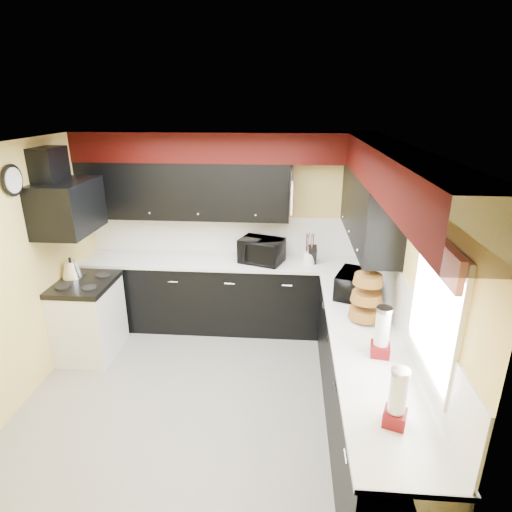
{
  "coord_description": "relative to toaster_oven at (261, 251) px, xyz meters",
  "views": [
    {
      "loc": [
        0.8,
        -3.52,
        2.86
      ],
      "look_at": [
        0.45,
        0.89,
        1.23
      ],
      "focal_mm": 30.0,
      "sensor_mm": 36.0,
      "label": 1
    }
  ],
  "objects": [
    {
      "name": "ground",
      "position": [
        -0.47,
        -1.47,
        -1.09
      ],
      "size": [
        3.6,
        3.6,
        0.0
      ],
      "primitive_type": "plane",
      "color": "gray",
      "rests_on": "ground"
    },
    {
      "name": "wall_back",
      "position": [
        -0.47,
        0.33,
        0.16
      ],
      "size": [
        3.6,
        0.06,
        2.5
      ],
      "primitive_type": "cube",
      "color": "#E0C666",
      "rests_on": "ground"
    },
    {
      "name": "wall_right",
      "position": [
        1.33,
        -1.47,
        0.16
      ],
      "size": [
        0.06,
        3.6,
        2.5
      ],
      "primitive_type": "cube",
      "color": "#E0C666",
      "rests_on": "ground"
    },
    {
      "name": "wall_left",
      "position": [
        -2.27,
        -1.47,
        0.16
      ],
      "size": [
        0.06,
        3.6,
        2.5
      ],
      "primitive_type": "cube",
      "color": "#E0C666",
      "rests_on": "ground"
    },
    {
      "name": "ceiling",
      "position": [
        -0.47,
        -1.47,
        1.41
      ],
      "size": [
        3.6,
        3.6,
        0.06
      ],
      "primitive_type": "cube",
      "color": "white",
      "rests_on": "wall_back"
    },
    {
      "name": "cab_back",
      "position": [
        -0.47,
        0.03,
        -0.64
      ],
      "size": [
        3.6,
        0.6,
        0.9
      ],
      "primitive_type": "cube",
      "color": "black",
      "rests_on": "ground"
    },
    {
      "name": "cab_right",
      "position": [
        1.03,
        -1.77,
        -0.64
      ],
      "size": [
        0.6,
        3.0,
        0.9
      ],
      "primitive_type": "cube",
      "color": "black",
      "rests_on": "ground"
    },
    {
      "name": "counter_back",
      "position": [
        -0.47,
        0.03,
        -0.17
      ],
      "size": [
        3.62,
        0.64,
        0.04
      ],
      "primitive_type": "cube",
      "color": "white",
      "rests_on": "cab_back"
    },
    {
      "name": "counter_right",
      "position": [
        1.03,
        -1.77,
        -0.17
      ],
      "size": [
        0.64,
        3.02,
        0.04
      ],
      "primitive_type": "cube",
      "color": "white",
      "rests_on": "cab_right"
    },
    {
      "name": "splash_back",
      "position": [
        -0.47,
        0.32,
        0.1
      ],
      "size": [
        3.6,
        0.02,
        0.5
      ],
      "primitive_type": "cube",
      "color": "white",
      "rests_on": "counter_back"
    },
    {
      "name": "splash_right",
      "position": [
        1.32,
        -1.47,
        0.1
      ],
      "size": [
        0.02,
        3.6,
        0.5
      ],
      "primitive_type": "cube",
      "color": "white",
      "rests_on": "counter_right"
    },
    {
      "name": "upper_back",
      "position": [
        -0.97,
        0.16,
        0.71
      ],
      "size": [
        2.6,
        0.35,
        0.7
      ],
      "primitive_type": "cube",
      "color": "black",
      "rests_on": "wall_back"
    },
    {
      "name": "upper_right",
      "position": [
        1.16,
        -0.57,
        0.71
      ],
      "size": [
        0.35,
        1.8,
        0.7
      ],
      "primitive_type": "cube",
      "color": "black",
      "rests_on": "wall_right"
    },
    {
      "name": "soffit_back",
      "position": [
        -0.47,
        0.15,
        1.24
      ],
      "size": [
        3.6,
        0.36,
        0.35
      ],
      "primitive_type": "cube",
      "color": "black",
      "rests_on": "wall_back"
    },
    {
      "name": "soffit_right",
      "position": [
        1.15,
        -1.65,
        1.24
      ],
      "size": [
        0.36,
        3.24,
        0.35
      ],
      "primitive_type": "cube",
      "color": "black",
      "rests_on": "wall_right"
    },
    {
      "name": "stove",
      "position": [
        -1.97,
        -0.72,
        -0.66
      ],
      "size": [
        0.6,
        0.75,
        0.86
      ],
      "primitive_type": "cube",
      "color": "white",
      "rests_on": "ground"
    },
    {
      "name": "cooktop",
      "position": [
        -1.97,
        -0.72,
        -0.2
      ],
      "size": [
        0.62,
        0.77,
        0.06
      ],
      "primitive_type": "cube",
      "color": "black",
      "rests_on": "stove"
    },
    {
      "name": "hood",
      "position": [
        -2.02,
        -0.72,
        0.69
      ],
      "size": [
        0.5,
        0.78,
        0.55
      ],
      "primitive_type": "cube",
      "color": "black",
      "rests_on": "wall_left"
    },
    {
      "name": "hood_duct",
      "position": [
        -2.15,
        -0.72,
        1.11
      ],
      "size": [
        0.24,
        0.4,
        0.4
      ],
      "primitive_type": "cube",
      "color": "black",
      "rests_on": "wall_left"
    },
    {
      "name": "window",
      "position": [
        1.32,
        -2.37,
        0.46
      ],
      "size": [
        0.03,
        0.86,
        0.96
      ],
      "primitive_type": null,
      "color": "white",
      "rests_on": "wall_right"
    },
    {
      "name": "valance",
      "position": [
        1.26,
        -2.37,
        0.86
      ],
      "size": [
        0.04,
        0.88,
        0.2
      ],
      "primitive_type": "cube",
      "color": "red",
      "rests_on": "wall_right"
    },
    {
      "name": "pan_top",
      "position": [
        0.35,
        0.08,
        0.91
      ],
      "size": [
        0.03,
        0.22,
        0.4
      ],
      "primitive_type": null,
      "color": "black",
      "rests_on": "upper_back"
    },
    {
      "name": "pan_mid",
      "position": [
        0.35,
        -0.05,
        0.66
      ],
      "size": [
        0.03,
        0.28,
        0.46
      ],
      "primitive_type": null,
      "color": "black",
      "rests_on": "upper_back"
    },
    {
      "name": "pan_low",
      "position": [
        0.35,
        0.21,
        0.63
      ],
      "size": [
        0.03,
        0.24,
        0.42
      ],
      "primitive_type": null,
      "color": "black",
      "rests_on": "upper_back"
    },
    {
      "name": "cut_board",
      "position": [
        0.36,
        -0.17,
        0.71
      ],
      "size": [
        0.03,
        0.26,
        0.35
      ],
      "primitive_type": "cube",
      "color": "white",
      "rests_on": "upper_back"
    },
    {
      "name": "baskets",
      "position": [
        1.05,
        -1.42,
        0.09
      ],
      "size": [
        0.27,
        0.27,
        0.5
      ],
      "primitive_type": null,
      "color": "brown",
      "rests_on": "upper_right"
    },
    {
      "name": "clock",
      "position": [
        -2.24,
        -1.22,
        1.06
      ],
      "size": [
        0.03,
        0.3,
        0.3
      ],
      "primitive_type": null,
      "color": "black",
      "rests_on": "wall_left"
    },
    {
      "name": "deco_plate",
      "position": [
        1.3,
        -1.82,
        1.16
      ],
      "size": [
        0.03,
        0.24,
        0.24
      ],
      "primitive_type": null,
      "color": "white",
      "rests_on": "wall_right"
    },
    {
      "name": "toaster_oven",
      "position": [
        0.0,
        0.0,
        0.0
      ],
      "size": [
        0.63,
        0.58,
        0.3
      ],
      "primitive_type": "imported",
      "rotation": [
        0.0,
        0.0,
        -0.34
      ],
      "color": "black",
      "rests_on": "counter_back"
    },
    {
      "name": "microwave",
      "position": [
        1.02,
        -0.9,
        -0.02
      ],
      "size": [
        0.45,
        0.54,
        0.26
      ],
      "primitive_type": "imported",
      "rotation": [
        0.0,
        0.0,
        1.22
      ],
      "color": "black",
      "rests_on": "counter_right"
    },
    {
      "name": "utensil_crock",
      "position": [
        0.59,
        -0.01,
        -0.07
      ],
      "size": [
        0.19,
        0.19,
        0.16
      ],
      "primitive_type": "cylinder",
      "rotation": [
        0.0,
        0.0,
        0.33
      ],
      "color": "white",
      "rests_on": "counter_back"
    },
    {
      "name": "knife_block",
      "position": [
        0.63,
        0.0,
        -0.04
      ],
      "size": [
        0.1,
        0.14,
        0.22
      ],
      "primitive_type": "cube",
      "rotation": [
        0.0,
        0.0,
        0.01
      ],
      "color": "black",
      "rests_on": "counter_back"
    },
    {
      "name": "kettle",
      "position": [
        -2.15,
        -0.61,
        -0.07
      ],
      "size": [
        0.25,
        0.25,
        0.2
      ],
      "primitive_type": null,
      "rotation": [
        0.0,
        0.0,
        -0.14
      ],
      "color": "silver",
      "rests_on": "cooktop"
    },
    {
      "name": "dispenser_a",
      "position": [
        1.08,
        -1.99,
        0.05
      ],
      "size": [
        0.17,
        0.17,
        0.39
      ],
      "primitive_type": null,
      "rotation": [
        0.0,
        0.0,
        -0.15
      ],
      "color": "maroon",
      "rests_on": "counter_right"
    },
    {
      "name": "dispenser_b",
      "position": [
        1.02,
        -2.77,
        0.03
      ],
      "size": [
        0.17,
        0.17,
        0.37
      ],
      "primitive_type": null,
      "rotation": [
        0.0,
        0.0,
        -0.35
      ],
      "color": "maroon",
      "rests_on": "counter_right"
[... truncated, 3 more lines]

